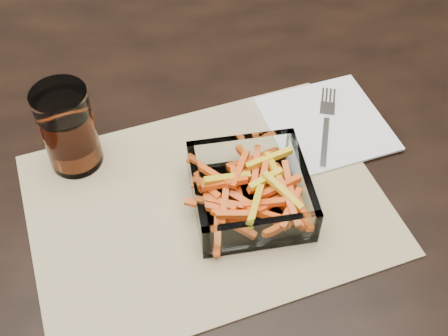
# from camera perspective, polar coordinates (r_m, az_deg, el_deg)

# --- Properties ---
(dining_table) EXTENTS (1.60, 0.90, 0.75)m
(dining_table) POSITION_cam_1_polar(r_m,az_deg,el_deg) (0.87, 0.04, -1.20)
(dining_table) COLOR black
(dining_table) RESTS_ON ground
(placemat) EXTENTS (0.50, 0.40, 0.00)m
(placemat) POSITION_cam_1_polar(r_m,az_deg,el_deg) (0.73, -1.77, -3.60)
(placemat) COLOR tan
(placemat) RESTS_ON dining_table
(glass_bowl) EXTENTS (0.15, 0.15, 0.06)m
(glass_bowl) POSITION_cam_1_polar(r_m,az_deg,el_deg) (0.71, 2.68, -2.54)
(glass_bowl) COLOR white
(glass_bowl) RESTS_ON placemat
(tumbler) EXTENTS (0.07, 0.07, 0.12)m
(tumbler) POSITION_cam_1_polar(r_m,az_deg,el_deg) (0.76, -15.48, 3.63)
(tumbler) COLOR white
(tumbler) RESTS_ON placemat
(napkin) EXTENTS (0.19, 0.19, 0.00)m
(napkin) POSITION_cam_1_polar(r_m,az_deg,el_deg) (0.83, 10.32, 4.49)
(napkin) COLOR white
(napkin) RESTS_ON placemat
(fork) EXTENTS (0.07, 0.15, 0.00)m
(fork) POSITION_cam_1_polar(r_m,az_deg,el_deg) (0.83, 10.35, 4.55)
(fork) COLOR silver
(fork) RESTS_ON napkin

